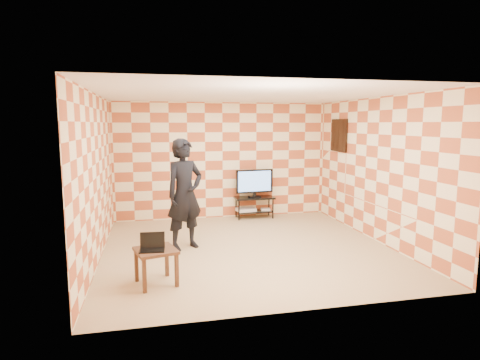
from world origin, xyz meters
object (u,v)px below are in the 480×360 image
tv_stand (254,203)px  side_table (156,255)px  person (185,194)px  tv (254,182)px

tv_stand → side_table: 4.23m
side_table → person: bearing=71.1°
tv → side_table: size_ratio=1.39×
tv_stand → tv: 0.50m
tv_stand → side_table: (-2.31, -3.54, 0.05)m
tv → person: size_ratio=0.46×
tv_stand → person: 2.74m
tv_stand → tv: bearing=-95.7°
side_table → person: size_ratio=0.33×
tv_stand → tv: (-0.00, -0.00, 0.50)m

